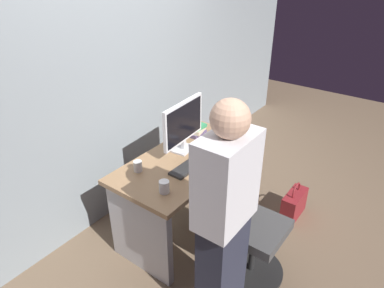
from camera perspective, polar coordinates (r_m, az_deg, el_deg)
name	(u,v)px	position (r m, az deg, el deg)	size (l,w,h in m)	color
ground_plane	(188,225)	(3.41, -0.69, -13.15)	(9.00, 9.00, 0.00)	brown
wall_back	(114,56)	(3.18, -12.67, 13.96)	(6.40, 0.10, 3.00)	gray
desk	(187,181)	(3.09, -0.75, -6.06)	(1.36, 0.70, 0.75)	#93704C
office_chair	(248,228)	(2.77, 9.24, -13.51)	(0.52, 0.52, 0.94)	black
person_at_desk	(224,221)	(2.18, 5.33, -12.50)	(0.40, 0.24, 1.64)	#262838
monitor	(184,124)	(2.96, -1.40, 3.35)	(0.54, 0.15, 0.46)	silver
keyboard	(191,165)	(2.84, -0.15, -3.46)	(0.43, 0.13, 0.02)	#262626
mouse	(214,149)	(3.06, 3.64, -0.88)	(0.06, 0.10, 0.03)	white
cup_near_keyboard	(164,187)	(2.53, -4.59, -7.02)	(0.08, 0.08, 0.09)	silver
cup_by_monitor	(138,166)	(2.79, -8.89, -3.63)	(0.07, 0.07, 0.09)	white
book_stack	(196,130)	(3.31, 0.73, 2.34)	(0.20, 0.15, 0.10)	#594C72
cell_phone	(230,140)	(3.25, 6.19, 0.71)	(0.07, 0.14, 0.01)	black
handbag	(294,204)	(3.57, 16.40, -9.42)	(0.34, 0.14, 0.38)	maroon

